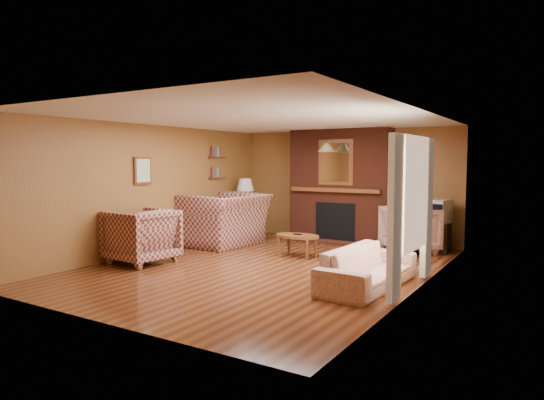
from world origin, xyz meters
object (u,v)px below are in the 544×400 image
Objects in this scene: side_table at (245,222)px; table_lamp at (245,191)px; fireplace at (340,186)px; coffee_table at (297,238)px; floral_sofa at (368,268)px; floral_armchair at (410,229)px; plaid_armchair at (141,236)px; tv_stand at (435,237)px; crt_tv at (436,211)px; plaid_loveseat at (224,219)px.

table_lamp reaches higher than side_table.
fireplace reaches higher than coffee_table.
floral_armchair reaches higher than floral_sofa.
floral_armchair is at bearing 1.74° from side_table.
plaid_armchair is 3.30m from side_table.
plaid_armchair is 1.52× the size of side_table.
tv_stand is at bearing -5.15° from fireplace.
floral_sofa reaches higher than coffee_table.
table_lamp reaches higher than floral_sofa.
crt_tv is (0.15, 3.16, 0.51)m from floral_sofa.
coffee_table is (-1.85, 1.38, 0.07)m from floral_sofa.
plaid_armchair is at bearing -87.40° from side_table.
fireplace is 2.25m from tv_stand.
crt_tv is at bearing -90.48° from tv_stand.
fireplace reaches higher than tv_stand.
floral_armchair is 1.15× the size of coffee_table.
floral_armchair is (1.64, -0.42, -0.75)m from fireplace.
floral_armchair is 0.58m from crt_tv.
plaid_loveseat is 4.18m from tv_stand.
tv_stand is at bearing 0.27° from floral_sofa.
tv_stand is (4.00, 3.65, -0.18)m from plaid_armchair.
fireplace is 1.85m from floral_armchair.
floral_armchair is (-0.26, 2.93, 0.16)m from floral_sofa.
coffee_table is 2.59m from side_table.
plaid_loveseat is 1.26m from table_lamp.
plaid_armchair is 5.42m from tv_stand.
coffee_table is (0.05, -1.98, -0.84)m from fireplace.
crt_tv is at bearing 113.00° from plaid_loveseat.
plaid_loveseat is at bearing -159.78° from tv_stand.
plaid_loveseat is 2.18m from plaid_armchair.
tv_stand reaches higher than floral_sofa.
plaid_loveseat is 4.12m from floral_sofa.
coffee_table is at bearing -33.85° from table_lamp.
fireplace reaches higher than plaid_armchair.
side_table is at bearing 54.92° from floral_armchair.
table_lamp is at bearing 135.00° from side_table.
fireplace is at bearing 174.70° from crt_tv.
floral_armchair is at bearing 1.74° from table_lamp.
plaid_loveseat reaches higher than tv_stand.
fireplace is 2.15m from coffee_table.
floral_armchair reaches higher than tv_stand.
floral_armchair is at bearing 8.10° from floral_sofa.
fireplace is at bearing 14.29° from side_table.
plaid_armchair reaches higher than tv_stand.
floral_sofa is 4.89m from side_table.
table_lamp is (-2.15, 1.44, 0.69)m from coffee_table.
tv_stand is at bearing 4.82° from side_table.
crt_tv is (4.00, 3.64, 0.32)m from plaid_armchair.
fireplace reaches higher than floral_sofa.
plaid_loveseat is 1.94× the size of coffee_table.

